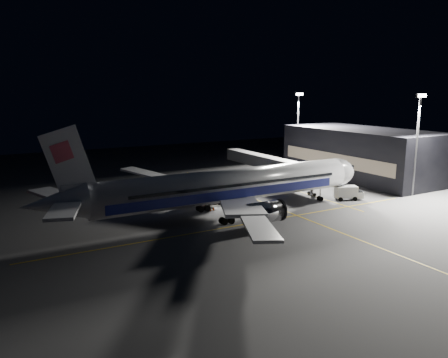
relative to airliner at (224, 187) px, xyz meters
The scene contains 14 objects.
ground 5.27m from the airliner, ahead, with size 200.00×200.00×0.00m, color #4C4C4F.
guide_line_main 12.22m from the airliner, ahead, with size 0.25×80.00×0.01m, color gold.
guide_line_cross 7.99m from the airliner, 79.83° to the right, with size 70.00×0.25×0.01m, color gold.
guide_line_side 25.67m from the airliner, 23.43° to the left, with size 0.25×40.00×0.01m, color gold.
airliner is the anchor object (origin of this frame).
terminal 49.10m from the airliner, 16.57° to the left, with size 18.12×40.00×12.00m.
jet_bridge 29.31m from the airliner, 38.04° to the left, with size 3.60×34.40×6.30m.
floodlight_mast_north 52.56m from the airliner, 37.91° to the left, with size 2.40×0.68×20.70m.
floodlight_mast_south 42.13m from the airliner, ahead, with size 2.40×0.67×20.70m.
service_truck 27.25m from the airliner, ahead, with size 5.83×4.00×2.78m.
baggage_tug 9.29m from the airliner, 76.13° to the left, with size 2.88×2.48×1.85m.
safety_cone_a 6.34m from the airliner, 98.65° to the left, with size 0.38×0.38×0.57m, color #FF530A.
safety_cone_b 6.35m from the airliner, 89.25° to the left, with size 0.41×0.41×0.62m, color #FF530A.
safety_cone_c 10.05m from the airliner, 102.00° to the left, with size 0.39×0.39×0.59m, color #FF530A.
Camera 1 is at (-36.51, -63.55, 21.25)m, focal length 35.00 mm.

